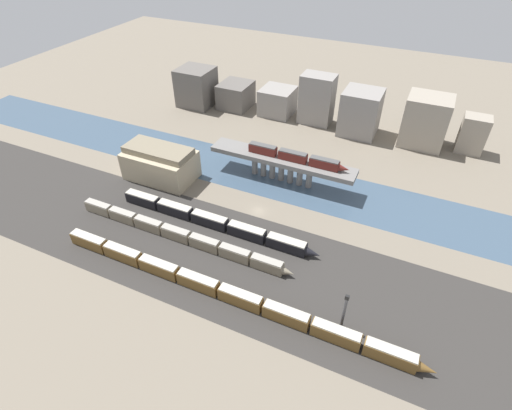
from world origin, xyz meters
TOP-DOWN VIEW (x-y plane):
  - ground_plane at (0.00, 0.00)m, footprint 400.00×400.00m
  - railbed_yard at (0.00, -24.00)m, footprint 280.00×42.00m
  - river_water at (0.00, 20.58)m, footprint 320.00×25.20m
  - bridge at (0.00, 20.58)m, footprint 54.36×8.46m
  - train_on_bridge at (5.35, 20.58)m, footprint 37.23×2.68m
  - train_yard_near at (6.65, -36.77)m, footprint 105.53×2.89m
  - train_yard_mid at (-16.45, -22.85)m, footprint 74.33×2.63m
  - train_yard_far at (-9.64, -12.97)m, footprint 69.55×3.18m
  - warehouse_building at (-41.39, 3.56)m, footprint 25.33×15.23m
  - signal_tower at (37.58, -32.48)m, footprint 1.00×0.74m
  - city_block_far_left at (-63.28, 65.12)m, footprint 16.37×15.67m
  - city_block_left at (-44.51, 70.79)m, footprint 14.38×15.89m
  - city_block_center at (-22.90, 72.20)m, footprint 15.03×14.83m
  - city_block_right at (-3.43, 71.22)m, footprint 14.73×10.01m
  - city_block_far_right at (17.05, 69.16)m, footprint 15.90×15.54m
  - city_block_tall at (43.52, 70.64)m, footprint 17.35×15.16m
  - city_block_low at (62.31, 72.33)m, footprint 10.21×8.09m

SIDE VIEW (x-z plane):
  - ground_plane at x=0.00m, z-range 0.00..0.00m
  - river_water at x=0.00m, z-range 0.00..0.01m
  - railbed_yard at x=0.00m, z-range 0.00..0.01m
  - train_yard_mid at x=-16.45m, z-range -0.03..3.84m
  - train_yard_far at x=-9.64m, z-range -0.04..3.92m
  - train_yard_near at x=6.65m, z-range -0.03..4.15m
  - signal_tower at x=37.58m, z-range 0.14..11.78m
  - city_block_left at x=-44.51m, z-range 0.00..11.93m
  - warehouse_building at x=-41.39m, z-range -0.31..12.39m
  - city_block_center at x=-22.90m, z-range 0.00..12.40m
  - bridge at x=0.00m, z-range 2.77..12.39m
  - city_block_low at x=62.31m, z-range 0.00..15.52m
  - city_block_far_left at x=-63.28m, z-range 0.00..18.15m
  - city_block_far_right at x=17.05m, z-range 0.00..19.30m
  - city_block_tall at x=43.52m, z-range 0.00..20.91m
  - city_block_right at x=-3.43m, z-range 0.00..22.28m
  - train_on_bridge at x=5.35m, z-range 9.58..13.02m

